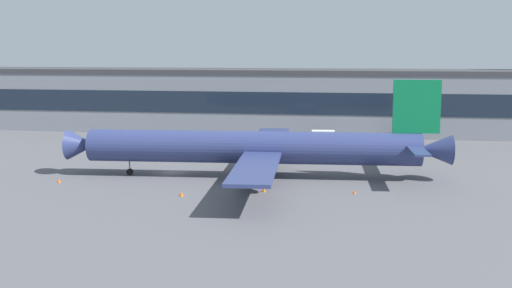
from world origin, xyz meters
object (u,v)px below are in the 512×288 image
(traffic_cone_3, at_px, (181,194))
(baggage_tug, at_px, (165,136))
(airliner, at_px, (258,147))
(traffic_cone_1, at_px, (354,192))
(crew_van, at_px, (323,135))
(traffic_cone_2, at_px, (59,181))
(stair_truck, at_px, (409,135))
(traffic_cone_0, at_px, (264,190))

(traffic_cone_3, bearing_deg, baggage_tug, 109.76)
(airliner, bearing_deg, traffic_cone_1, -30.41)
(crew_van, distance_m, traffic_cone_3, 60.08)
(baggage_tug, height_order, traffic_cone_2, baggage_tug)
(stair_truck, height_order, traffic_cone_3, stair_truck)
(stair_truck, distance_m, traffic_cone_1, 53.40)
(baggage_tug, xyz_separation_m, crew_van, (36.28, 4.45, 0.37))
(crew_van, bearing_deg, stair_truck, 0.13)
(stair_truck, relative_size, crew_van, 1.15)
(stair_truck, height_order, crew_van, stair_truck)
(traffic_cone_0, bearing_deg, traffic_cone_1, 3.80)
(baggage_tug, distance_m, traffic_cone_3, 56.43)
(traffic_cone_2, bearing_deg, traffic_cone_1, -0.45)
(stair_truck, bearing_deg, airliner, -123.04)
(stair_truck, distance_m, traffic_cone_2, 78.05)
(stair_truck, height_order, traffic_cone_1, stair_truck)
(crew_van, relative_size, traffic_cone_2, 8.27)
(baggage_tug, distance_m, crew_van, 36.55)
(stair_truck, xyz_separation_m, baggage_tug, (-55.68, -4.50, -0.89))
(baggage_tug, relative_size, traffic_cone_0, 5.60)
(traffic_cone_1, xyz_separation_m, traffic_cone_3, (-24.74, -5.56, 0.09))
(baggage_tug, bearing_deg, airliner, -53.85)
(airliner, bearing_deg, traffic_cone_0, -75.92)
(stair_truck, height_order, traffic_cone_2, stair_truck)
(stair_truck, xyz_separation_m, traffic_cone_1, (-11.86, -52.04, -1.70))
(stair_truck, xyz_separation_m, crew_van, (-19.40, -0.04, -0.52))
(baggage_tug, relative_size, crew_van, 0.72)
(airliner, distance_m, stair_truck, 51.03)
(baggage_tug, xyz_separation_m, traffic_cone_1, (43.82, -47.54, -0.81))
(crew_van, distance_m, traffic_cone_0, 53.21)
(traffic_cone_2, bearing_deg, airliner, 16.30)
(baggage_tug, bearing_deg, crew_van, 7.00)
(traffic_cone_1, relative_size, traffic_cone_2, 0.85)
(stair_truck, height_order, baggage_tug, stair_truck)
(airliner, relative_size, traffic_cone_0, 92.36)
(traffic_cone_0, height_order, traffic_cone_1, traffic_cone_0)
(airliner, height_order, traffic_cone_0, airliner)
(baggage_tug, bearing_deg, stair_truck, 4.62)
(traffic_cone_3, bearing_deg, airliner, 59.34)
(baggage_tug, height_order, traffic_cone_0, baggage_tug)
(baggage_tug, distance_m, traffic_cone_0, 57.22)
(traffic_cone_2, height_order, traffic_cone_3, traffic_cone_3)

